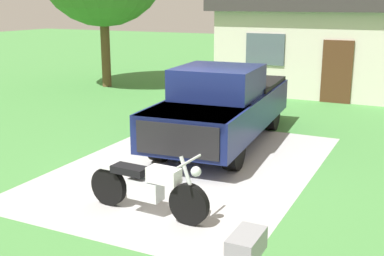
# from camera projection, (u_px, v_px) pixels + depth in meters

# --- Properties ---
(ground_plane) EXTENTS (80.00, 80.00, 0.00)m
(ground_plane) POSITION_uv_depth(u_px,v_px,m) (191.00, 167.00, 10.22)
(ground_plane) COLOR #478841
(driveway_pad) EXTENTS (4.84, 7.07, 0.01)m
(driveway_pad) POSITION_uv_depth(u_px,v_px,m) (191.00, 167.00, 10.22)
(driveway_pad) COLOR #AFAFAF
(driveway_pad) RESTS_ON ground
(motorcycle) EXTENTS (2.21, 0.70, 1.09)m
(motorcycle) POSITION_uv_depth(u_px,v_px,m) (148.00, 187.00, 7.83)
(motorcycle) COLOR black
(motorcycle) RESTS_ON ground
(pickup_truck) EXTENTS (2.43, 5.76, 1.90)m
(pickup_truck) POSITION_uv_depth(u_px,v_px,m) (224.00, 104.00, 11.79)
(pickup_truck) COLOR black
(pickup_truck) RESTS_ON ground
(neighbor_house) EXTENTS (9.60, 5.60, 3.50)m
(neighbor_house) POSITION_uv_depth(u_px,v_px,m) (350.00, 44.00, 18.42)
(neighbor_house) COLOR beige
(neighbor_house) RESTS_ON ground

